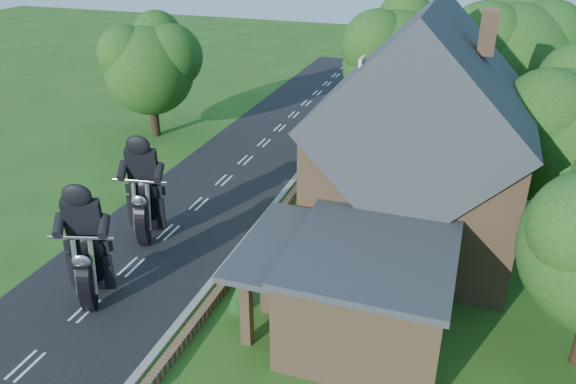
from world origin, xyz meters
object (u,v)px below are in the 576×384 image
(house, at_px, (419,149))
(annex, at_px, (366,290))
(motorcycle_follow, at_px, (149,223))
(garden_wall, at_px, (272,224))
(motorcycle_lead, at_px, (95,284))

(house, xyz_separation_m, annex, (-0.62, -6.80, -2.58))
(motorcycle_follow, bearing_deg, house, -171.74)
(house, bearing_deg, garden_wall, -170.83)
(garden_wall, bearing_deg, annex, -46.16)
(house, relative_size, motorcycle_follow, 6.43)
(house, relative_size, motorcycle_lead, 6.48)
(annex, xyz_separation_m, motorcycle_follow, (-10.36, 3.14, -1.03))
(house, bearing_deg, motorcycle_follow, -161.58)
(garden_wall, xyz_separation_m, motorcycle_follow, (-4.79, -2.66, 0.54))
(garden_wall, xyz_separation_m, house, (6.19, 1.00, 4.14))
(house, distance_m, motorcycle_lead, 13.81)
(garden_wall, relative_size, motorcycle_lead, 13.93)
(house, relative_size, annex, 1.45)
(annex, distance_m, motorcycle_follow, 10.87)
(annex, relative_size, motorcycle_lead, 4.46)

